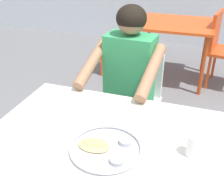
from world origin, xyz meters
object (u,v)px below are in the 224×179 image
object	(u,v)px
diner_foreground	(125,79)
chair_red_right	(223,45)
table_background_red	(175,30)
thali_tray	(106,148)
drinking_cup	(194,145)
chair_foreground	(134,95)
table_foreground	(106,153)
chair_red_left	(124,39)

from	to	relation	value
diner_foreground	chair_red_right	bearing A→B (deg)	66.72
table_background_red	chair_red_right	world-z (taller)	chair_red_right
thali_tray	table_background_red	distance (m)	2.43
drinking_cup	chair_foreground	xyz separation A→B (m)	(-0.49, 0.88, -0.31)
table_foreground	table_background_red	world-z (taller)	table_background_red
thali_tray	drinking_cup	distance (m)	0.39
thali_tray	chair_red_right	size ratio (longest dim) A/B	0.38
drinking_cup	diner_foreground	size ratio (longest dim) A/B	0.09
drinking_cup	chair_red_left	size ratio (longest dim) A/B	0.12
table_foreground	drinking_cup	distance (m)	0.42
drinking_cup	chair_red_right	bearing A→B (deg)	84.81
drinking_cup	chair_red_right	xyz separation A→B (m)	(0.21, 2.32, -0.27)
chair_foreground	chair_red_left	size ratio (longest dim) A/B	0.98
table_background_red	chair_red_left	distance (m)	0.65
drinking_cup	table_background_red	distance (m)	2.36
table_foreground	chair_red_right	bearing A→B (deg)	75.57
table_background_red	chair_red_right	bearing A→B (deg)	-1.13
thali_tray	table_background_red	xyz separation A→B (m)	(0.02, 2.42, -0.10)
table_foreground	drinking_cup	world-z (taller)	drinking_cup
table_foreground	chair_red_left	bearing A→B (deg)	104.09
table_foreground	chair_red_right	xyz separation A→B (m)	(0.61, 2.36, -0.15)
diner_foreground	chair_red_left	bearing A→B (deg)	106.37
chair_red_left	drinking_cup	bearing A→B (deg)	-66.76
table_foreground	chair_red_left	size ratio (longest dim) A/B	1.43
table_foreground	chair_foreground	distance (m)	0.94
diner_foreground	chair_red_left	xyz separation A→B (m)	(-0.48, 1.63, -0.25)
table_background_red	chair_red_right	size ratio (longest dim) A/B	1.00
chair_foreground	chair_red_left	world-z (taller)	chair_red_left
table_background_red	drinking_cup	bearing A→B (deg)	-81.28
table_foreground	drinking_cup	bearing A→B (deg)	6.07
diner_foreground	chair_red_right	distance (m)	1.82
chair_foreground	diner_foreground	xyz separation A→B (m)	(-0.01, -0.22, 0.25)
table_background_red	diner_foreground	bearing A→B (deg)	-94.99
thali_tray	chair_red_right	xyz separation A→B (m)	(0.59, 2.41, -0.23)
table_background_red	chair_foreground	bearing A→B (deg)	-95.18
table_foreground	thali_tray	size ratio (longest dim) A/B	3.59
chair_red_right	diner_foreground	bearing A→B (deg)	-113.28
diner_foreground	chair_red_left	size ratio (longest dim) A/B	1.46
chair_red_right	chair_foreground	bearing A→B (deg)	-115.86
table_foreground	chair_foreground	xyz separation A→B (m)	(-0.09, 0.92, -0.18)
diner_foreground	chair_red_right	xyz separation A→B (m)	(0.71, 1.66, -0.21)
drinking_cup	chair_foreground	bearing A→B (deg)	119.23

